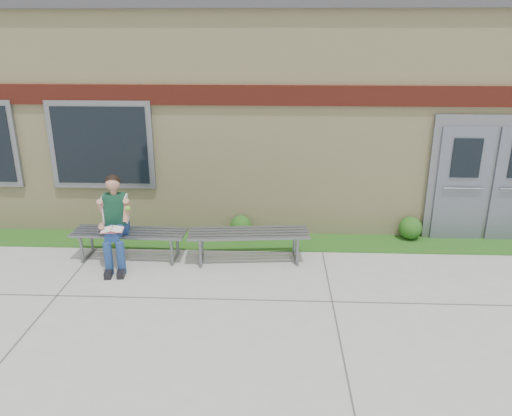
{
  "coord_description": "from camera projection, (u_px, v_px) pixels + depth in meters",
  "views": [
    {
      "loc": [
        0.18,
        -5.79,
        3.63
      ],
      "look_at": [
        -0.14,
        1.7,
        0.98
      ],
      "focal_mm": 35.0,
      "sensor_mm": 36.0,
      "label": 1
    }
  ],
  "objects": [
    {
      "name": "girl",
      "position": [
        115.0,
        220.0,
        8.02
      ],
      "size": [
        0.57,
        0.92,
        1.49
      ],
      "rotation": [
        0.0,
        0.0,
        0.13
      ],
      "color": "navy",
      "rests_on": "ground"
    },
    {
      "name": "bench_left",
      "position": [
        130.0,
        237.0,
        8.36
      ],
      "size": [
        1.91,
        0.58,
        0.49
      ],
      "rotation": [
        0.0,
        0.0,
        -0.03
      ],
      "color": "slate",
      "rests_on": "ground"
    },
    {
      "name": "shrub_mid",
      "position": [
        241.0,
        226.0,
        9.31
      ],
      "size": [
        0.39,
        0.39,
        0.39
      ],
      "primitive_type": "sphere",
      "color": "#184512",
      "rests_on": "grass_strip"
    },
    {
      "name": "bench_right",
      "position": [
        249.0,
        238.0,
        8.27
      ],
      "size": [
        2.02,
        0.72,
        0.51
      ],
      "rotation": [
        0.0,
        0.0,
        0.09
      ],
      "color": "slate",
      "rests_on": "ground"
    },
    {
      "name": "shrub_east",
      "position": [
        410.0,
        228.0,
        9.17
      ],
      "size": [
        0.42,
        0.42,
        0.42
      ],
      "primitive_type": "sphere",
      "color": "#184512",
      "rests_on": "grass_strip"
    },
    {
      "name": "ground",
      "position": [
        261.0,
        319.0,
        6.67
      ],
      "size": [
        80.0,
        80.0,
        0.0
      ],
      "primitive_type": "plane",
      "color": "#9E9E99",
      "rests_on": "ground"
    },
    {
      "name": "school_building",
      "position": [
        270.0,
        102.0,
        11.61
      ],
      "size": [
        16.2,
        6.22,
        4.2
      ],
      "color": "beige",
      "rests_on": "ground"
    },
    {
      "name": "grass_strip",
      "position": [
        266.0,
        242.0,
        9.12
      ],
      "size": [
        16.0,
        0.8,
        0.02
      ],
      "primitive_type": "cube",
      "color": "#184512",
      "rests_on": "ground"
    }
  ]
}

